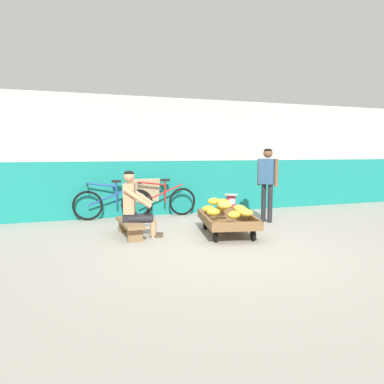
% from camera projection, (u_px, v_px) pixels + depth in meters
% --- Properties ---
extents(ground_plane, '(80.00, 80.00, 0.00)m').
position_uv_depth(ground_plane, '(228.00, 249.00, 5.43)').
color(ground_plane, '#A39E93').
extents(back_wall, '(16.00, 0.30, 2.69)m').
position_uv_depth(back_wall, '(167.00, 157.00, 8.47)').
color(back_wall, '#19847A').
rests_on(back_wall, ground).
extents(banana_cart, '(1.11, 1.58, 0.36)m').
position_uv_depth(banana_cart, '(227.00, 221.00, 6.37)').
color(banana_cart, brown).
rests_on(banana_cart, ground).
extents(banana_pile, '(0.89, 1.06, 0.27)m').
position_uv_depth(banana_pile, '(228.00, 208.00, 6.40)').
color(banana_pile, gold).
rests_on(banana_pile, banana_cart).
extents(low_bench, '(0.34, 1.11, 0.27)m').
position_uv_depth(low_bench, '(130.00, 225.00, 6.23)').
color(low_bench, olive).
rests_on(low_bench, ground).
extents(vendor_seated, '(0.73, 0.59, 1.14)m').
position_uv_depth(vendor_seated, '(135.00, 204.00, 6.19)').
color(vendor_seated, tan).
rests_on(vendor_seated, ground).
extents(plastic_crate, '(0.36, 0.28, 0.30)m').
position_uv_depth(plastic_crate, '(231.00, 215.00, 7.48)').
color(plastic_crate, red).
rests_on(plastic_crate, ground).
extents(weighing_scale, '(0.30, 0.30, 0.29)m').
position_uv_depth(weighing_scale, '(231.00, 201.00, 7.44)').
color(weighing_scale, '#28282D').
rests_on(weighing_scale, plastic_crate).
extents(bicycle_near_left, '(1.66, 0.48, 0.86)m').
position_uv_depth(bicycle_near_left, '(112.00, 203.00, 7.80)').
color(bicycle_near_left, black).
rests_on(bicycle_near_left, ground).
extents(bicycle_far_left, '(1.66, 0.48, 0.86)m').
position_uv_depth(bicycle_far_left, '(161.00, 201.00, 8.14)').
color(bicycle_far_left, black).
rests_on(bicycle_far_left, ground).
extents(sign_board, '(0.70, 0.29, 0.87)m').
position_uv_depth(sign_board, '(144.00, 197.00, 8.21)').
color(sign_board, '#C6B289').
rests_on(sign_board, ground).
extents(customer_adult, '(0.32, 0.45, 1.53)m').
position_uv_depth(customer_adult, '(267.00, 177.00, 7.46)').
color(customer_adult, '#232328').
rests_on(customer_adult, ground).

